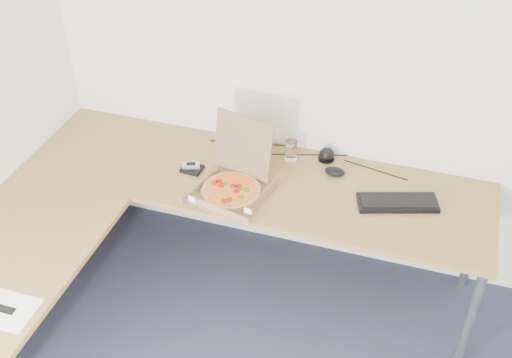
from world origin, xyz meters
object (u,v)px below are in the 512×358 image
(desk, at_px, (166,220))
(pizza_box, at_px, (232,186))
(keyboard, at_px, (397,203))
(wallet, at_px, (192,169))
(drinking_glass, at_px, (291,150))

(desk, height_order, pizza_box, pizza_box)
(desk, bearing_deg, keyboard, 21.83)
(pizza_box, height_order, wallet, pizza_box)
(desk, height_order, drinking_glass, drinking_glass)
(drinking_glass, relative_size, wallet, 1.09)
(desk, xyz_separation_m, wallet, (-0.01, 0.39, 0.04))
(keyboard, bearing_deg, pizza_box, 173.02)
(pizza_box, distance_m, drinking_glass, 0.43)
(drinking_glass, bearing_deg, wallet, -151.34)
(drinking_glass, height_order, wallet, drinking_glass)
(desk, relative_size, pizza_box, 6.35)
(pizza_box, xyz_separation_m, drinking_glass, (0.21, 0.37, 0.02))
(pizza_box, height_order, drinking_glass, pizza_box)
(keyboard, xyz_separation_m, wallet, (-1.10, -0.05, -0.00))
(desk, height_order, wallet, wallet)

